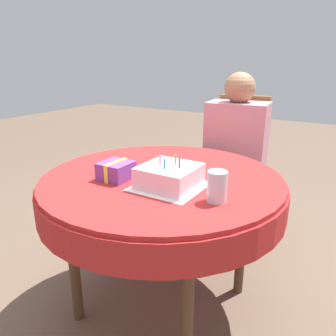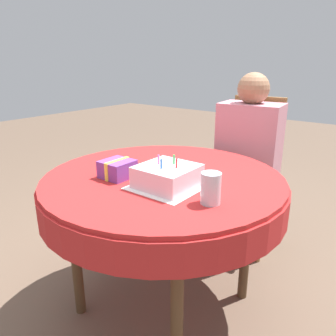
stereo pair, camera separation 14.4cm
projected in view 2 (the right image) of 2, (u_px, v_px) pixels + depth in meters
ground_plane at (164, 303)px, 1.74m from camera, size 12.00×12.00×0.00m
dining_table at (163, 193)px, 1.54m from camera, size 1.13×1.13×0.72m
chair at (250, 169)px, 2.21m from camera, size 0.42×0.42×1.00m
person at (248, 147)px, 2.08m from camera, size 0.40×0.37×1.16m
napkin at (167, 186)px, 1.38m from camera, size 0.27×0.27×0.00m
birthday_cake at (167, 176)px, 1.37m from camera, size 0.22×0.22×0.13m
drinking_glass at (211, 188)px, 1.20m from camera, size 0.08×0.08×0.12m
gift_box at (117, 169)px, 1.48m from camera, size 0.13×0.14×0.08m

